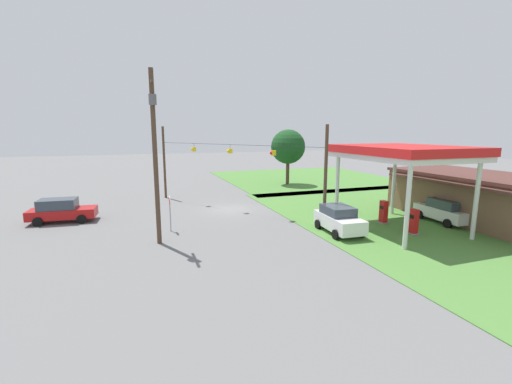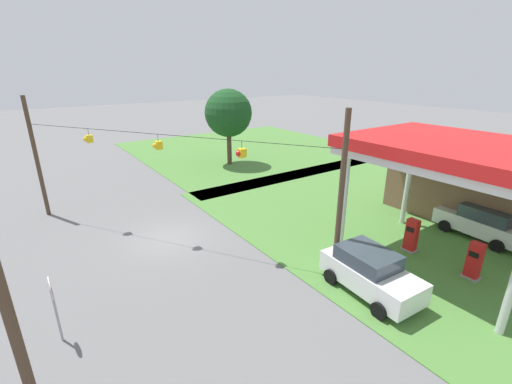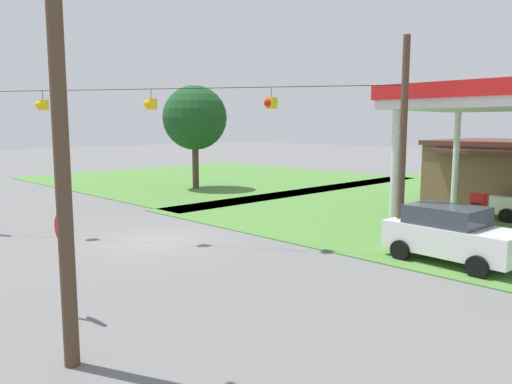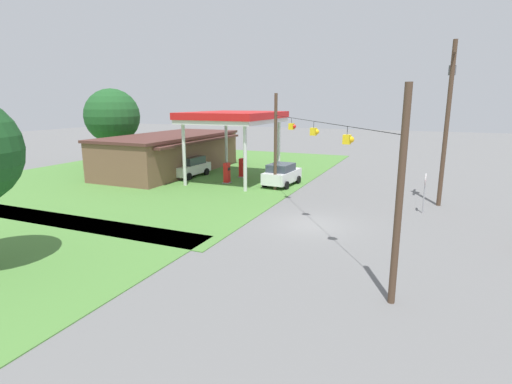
# 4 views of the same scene
# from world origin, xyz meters

# --- Properties ---
(ground_plane) EXTENTS (160.00, 160.00, 0.00)m
(ground_plane) POSITION_xyz_m (0.00, 0.00, 0.00)
(ground_plane) COLOR slate
(grass_verge_opposite_corner) EXTENTS (24.00, 24.00, 0.04)m
(grass_verge_opposite_corner) POSITION_xyz_m (-16.00, 16.00, 0.02)
(grass_verge_opposite_corner) COLOR #4C7F38
(grass_verge_opposite_corner) RESTS_ON ground
(gas_station_canopy) EXTENTS (8.77, 6.84, 5.91)m
(gas_station_canopy) POSITION_xyz_m (9.85, 9.64, 5.38)
(gas_station_canopy) COLOR silver
(gas_station_canopy) RESTS_ON ground
(fuel_pump_near) EXTENTS (0.71, 0.56, 1.75)m
(fuel_pump_near) POSITION_xyz_m (8.36, 9.64, 0.83)
(fuel_pump_near) COLOR gray
(fuel_pump_near) RESTS_ON ground
(fuel_pump_far) EXTENTS (0.71, 0.56, 1.75)m
(fuel_pump_far) POSITION_xyz_m (11.33, 9.64, 0.83)
(fuel_pump_far) COLOR gray
(fuel_pump_far) RESTS_ON ground
(car_at_pumps_front) EXTENTS (4.26, 2.32, 1.85)m
(car_at_pumps_front) POSITION_xyz_m (9.34, 5.09, 0.96)
(car_at_pumps_front) COLOR white
(car_at_pumps_front) RESTS_ON ground
(car_at_pumps_rear) EXTENTS (4.54, 2.32, 1.85)m
(car_at_pumps_rear) POSITION_xyz_m (9.73, 14.18, 0.95)
(car_at_pumps_rear) COLOR white
(car_at_pumps_rear) RESTS_ON ground
(stop_sign_roadside) EXTENTS (0.80, 0.08, 2.50)m
(stop_sign_roadside) POSITION_xyz_m (5.09, -5.74, 1.81)
(stop_sign_roadside) COLOR #99999E
(stop_sign_roadside) RESTS_ON ground
(signal_span_gantry) EXTENTS (15.35, 10.24, 7.38)m
(signal_span_gantry) POSITION_xyz_m (0.00, -0.01, 3.98)
(signal_span_gantry) COLOR #4C3828
(signal_span_gantry) RESTS_ON ground
(tree_west_verge) EXTENTS (4.40, 4.40, 7.12)m
(tree_west_verge) POSITION_xyz_m (-11.45, 10.78, 4.89)
(tree_west_verge) COLOR #4C3828
(tree_west_verge) RESTS_ON ground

